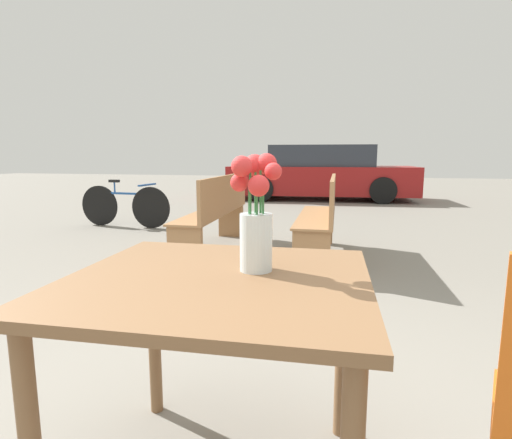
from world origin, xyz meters
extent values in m
cube|color=brown|center=(0.00, 0.00, 0.69)|extent=(0.91, 0.84, 0.03)
cylinder|color=brown|center=(-0.39, 0.33, 0.34)|extent=(0.05, 0.05, 0.68)
cylinder|color=brown|center=(0.36, 0.36, 0.34)|extent=(0.05, 0.05, 0.68)
cylinder|color=silver|center=(0.10, 0.08, 0.80)|extent=(0.10, 0.10, 0.18)
cylinder|color=silver|center=(0.10, 0.08, 0.76)|extent=(0.09, 0.09, 0.10)
cylinder|color=#337038|center=(0.12, 0.09, 0.86)|extent=(0.01, 0.01, 0.28)
sphere|color=red|center=(0.15, 0.09, 1.01)|extent=(0.05, 0.05, 0.05)
cylinder|color=#337038|center=(0.10, 0.10, 0.87)|extent=(0.01, 0.01, 0.29)
sphere|color=red|center=(0.12, 0.13, 1.03)|extent=(0.06, 0.06, 0.06)
cylinder|color=#337038|center=(0.09, 0.10, 0.86)|extent=(0.01, 0.01, 0.29)
sphere|color=red|center=(0.08, 0.13, 1.03)|extent=(0.07, 0.07, 0.07)
cylinder|color=#337038|center=(0.07, 0.08, 0.84)|extent=(0.01, 0.01, 0.24)
sphere|color=red|center=(0.04, 0.08, 0.98)|extent=(0.06, 0.06, 0.06)
cylinder|color=#337038|center=(0.08, 0.06, 0.86)|extent=(0.01, 0.01, 0.29)
sphere|color=red|center=(0.06, 0.04, 1.03)|extent=(0.06, 0.06, 0.06)
cylinder|color=#337038|center=(0.10, 0.07, 0.84)|extent=(0.01, 0.01, 0.23)
sphere|color=red|center=(0.11, 0.04, 0.97)|extent=(0.06, 0.06, 0.06)
cube|color=#9E7047|center=(0.04, 3.03, 0.44)|extent=(0.41, 1.61, 0.02)
cube|color=#9E7047|center=(0.20, 3.04, 0.65)|extent=(0.08, 1.61, 0.40)
cube|color=#9E7047|center=(0.07, 2.29, 0.21)|extent=(0.33, 0.07, 0.43)
cube|color=#9E7047|center=(0.02, 3.77, 0.21)|extent=(0.33, 0.07, 0.43)
cube|color=#9E7047|center=(-1.11, 3.08, 0.44)|extent=(0.44, 1.84, 0.02)
cube|color=#9E7047|center=(-0.95, 3.09, 0.65)|extent=(0.12, 1.82, 0.40)
cube|color=#9E7047|center=(-1.07, 2.23, 0.21)|extent=(0.33, 0.07, 0.43)
cube|color=#9E7047|center=(-1.15, 3.93, 0.21)|extent=(0.33, 0.07, 0.43)
cylinder|color=black|center=(-3.36, 4.30, 0.31)|extent=(0.61, 0.07, 0.61)
cylinder|color=black|center=(-2.48, 4.25, 0.31)|extent=(0.61, 0.07, 0.61)
cube|color=#235199|center=(-2.92, 4.28, 0.50)|extent=(0.80, 0.07, 0.03)
cylinder|color=#235199|center=(-3.08, 4.29, 0.60)|extent=(0.02, 0.02, 0.18)
cube|color=black|center=(-3.08, 4.29, 0.69)|extent=(0.16, 0.07, 0.04)
cube|color=#235199|center=(-2.52, 4.26, 0.64)|extent=(0.06, 0.44, 0.02)
cube|color=maroon|center=(-0.33, 8.90, 0.48)|extent=(4.54, 1.90, 0.67)
cube|color=#2D333D|center=(-0.33, 8.90, 1.06)|extent=(2.54, 1.64, 0.50)
cylinder|color=black|center=(-1.65, 8.05, 0.30)|extent=(0.61, 0.22, 0.60)
cylinder|color=black|center=(-1.76, 9.57, 0.30)|extent=(0.61, 0.22, 0.60)
cylinder|color=black|center=(1.10, 8.23, 0.30)|extent=(0.61, 0.22, 0.60)
cylinder|color=black|center=(0.99, 9.75, 0.30)|extent=(0.61, 0.22, 0.60)
camera|label=1|loc=(0.37, -1.07, 1.06)|focal=28.00mm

